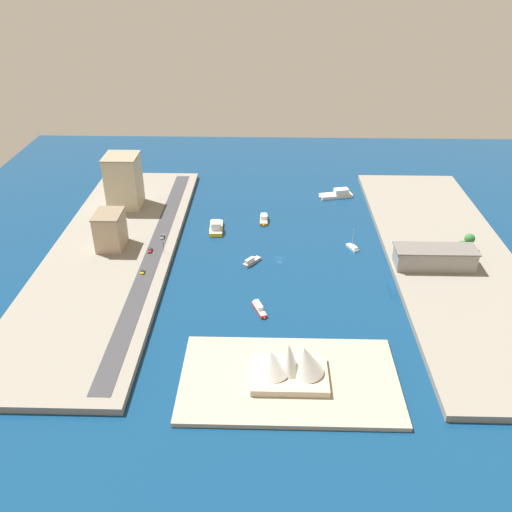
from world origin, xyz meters
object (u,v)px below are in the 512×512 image
(yacht_sleek_gray, at_px, (252,261))
(van_white, at_px, (162,237))
(water_taxi_orange, at_px, (264,219))
(tugboat_red, at_px, (259,308))
(office_block_beige, at_px, (124,181))
(opera_landmark, at_px, (290,365))
(pickup_red, at_px, (150,250))
(carpark_squat_concrete, at_px, (435,257))
(ferry_yellow_fast, at_px, (216,227))
(ferry_white_commuter, at_px, (337,194))
(taxi_yellow_cab, at_px, (143,271))
(sailboat_small_white, at_px, (353,247))
(apartment_midrise_tan, at_px, (110,230))
(traffic_light_waterfront, at_px, (163,246))

(yacht_sleek_gray, bearing_deg, van_white, -22.65)
(yacht_sleek_gray, relative_size, water_taxi_orange, 0.86)
(tugboat_red, distance_m, van_white, 89.36)
(office_block_beige, bearing_deg, van_white, 125.06)
(opera_landmark, bearing_deg, pickup_red, -52.56)
(carpark_squat_concrete, xyz_separation_m, pickup_red, (156.05, -11.94, -4.59))
(ferry_yellow_fast, relative_size, office_block_beige, 0.61)
(ferry_white_commuter, height_order, taxi_yellow_cab, ferry_white_commuter)
(tugboat_red, height_order, pickup_red, pickup_red)
(ferry_yellow_fast, distance_m, taxi_yellow_cab, 65.52)
(van_white, xyz_separation_m, opera_landmark, (-72.09, 115.84, 4.66))
(van_white, distance_m, opera_landmark, 136.52)
(water_taxi_orange, bearing_deg, ferry_yellow_fast, 25.02)
(sailboat_small_white, xyz_separation_m, carpark_squat_concrete, (-40.05, 24.02, 7.84))
(pickup_red, bearing_deg, opera_landmark, 127.44)
(ferry_yellow_fast, xyz_separation_m, taxi_yellow_cab, (33.89, 56.04, 1.81))
(sailboat_small_white, distance_m, tugboat_red, 82.48)
(water_taxi_orange, xyz_separation_m, ferry_white_commuter, (-51.02, -40.12, 0.44))
(ferry_yellow_fast, xyz_separation_m, office_block_beige, (62.09, -28.58, 18.25))
(yacht_sleek_gray, distance_m, pickup_red, 58.13)
(sailboat_small_white, bearing_deg, tugboat_red, 49.91)
(taxi_yellow_cab, bearing_deg, tugboat_red, 155.84)
(yacht_sleek_gray, relative_size, apartment_midrise_tan, 0.57)
(carpark_squat_concrete, distance_m, taxi_yellow_cab, 155.95)
(ferry_yellow_fast, relative_size, ferry_white_commuter, 0.86)
(ferry_yellow_fast, distance_m, pickup_red, 47.73)
(taxi_yellow_cab, height_order, pickup_red, pickup_red)
(yacht_sleek_gray, relative_size, tugboat_red, 0.83)
(yacht_sleek_gray, height_order, taxi_yellow_cab, taxi_yellow_cab)
(tugboat_red, xyz_separation_m, van_white, (58.74, -67.29, 2.82))
(ferry_yellow_fast, height_order, opera_landmark, opera_landmark)
(taxi_yellow_cab, bearing_deg, carpark_squat_concrete, -175.91)
(ferry_yellow_fast, height_order, yacht_sleek_gray, ferry_yellow_fast)
(ferry_yellow_fast, bearing_deg, taxi_yellow_cab, 58.84)
(apartment_midrise_tan, height_order, opera_landmark, apartment_midrise_tan)
(ferry_white_commuter, xyz_separation_m, van_white, (110.66, 70.53, 2.22))
(taxi_yellow_cab, height_order, traffic_light_waterfront, traffic_light_waterfront)
(ferry_white_commuter, distance_m, van_white, 131.24)
(ferry_yellow_fast, xyz_separation_m, carpark_squat_concrete, (-121.59, 44.92, 6.52))
(ferry_yellow_fast, distance_m, water_taxi_orange, 32.37)
(apartment_midrise_tan, xyz_separation_m, traffic_light_waterfront, (-31.03, 7.03, -6.20))
(sailboat_small_white, distance_m, office_block_beige, 153.17)
(traffic_light_waterfront, bearing_deg, yacht_sleek_gray, 174.66)
(taxi_yellow_cab, distance_m, traffic_light_waterfront, 23.17)
(water_taxi_orange, distance_m, carpark_squat_concrete, 109.55)
(sailboat_small_white, height_order, pickup_red, sailboat_small_white)
(yacht_sleek_gray, distance_m, taxi_yellow_cab, 59.70)
(sailboat_small_white, bearing_deg, yacht_sleek_gray, 17.33)
(sailboat_small_white, relative_size, carpark_squat_concrete, 0.30)
(office_block_beige, relative_size, traffic_light_waterfront, 5.31)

